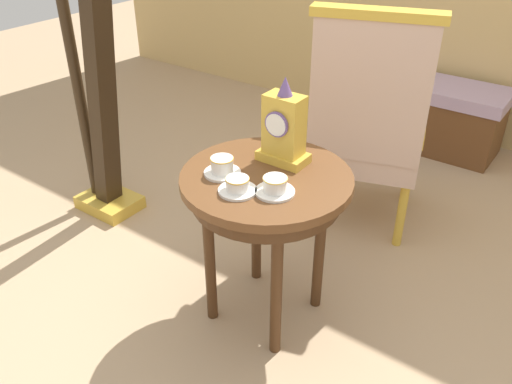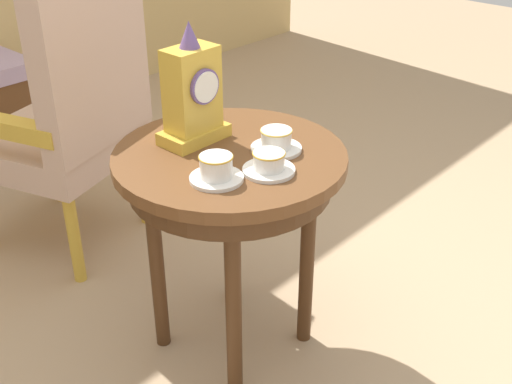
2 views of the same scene
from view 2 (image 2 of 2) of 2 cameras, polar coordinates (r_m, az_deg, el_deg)
ground_plane at (r=2.10m, az=-3.05°, el=-13.61°), size 10.00×10.00×0.00m
side_table at (r=1.79m, az=-2.27°, el=1.08°), size 0.64×0.64×0.67m
teacup_left at (r=1.60m, az=-3.53°, el=2.01°), size 0.14×0.14×0.07m
teacup_right at (r=1.64m, az=1.14°, el=2.54°), size 0.14×0.14×0.06m
teacup_center at (r=1.75m, az=1.80°, el=4.51°), size 0.14×0.14×0.06m
mantel_clock at (r=1.77m, az=-5.62°, el=8.53°), size 0.19×0.11×0.34m
armchair at (r=2.39m, az=-16.04°, el=7.71°), size 0.68×0.67×1.14m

